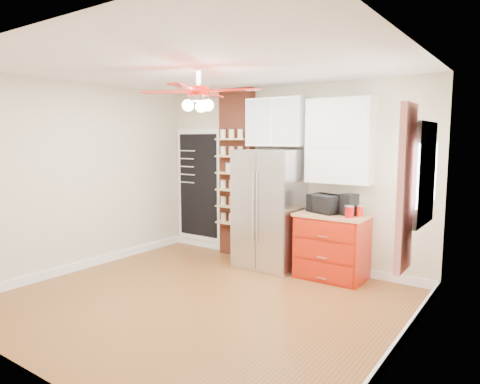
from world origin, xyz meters
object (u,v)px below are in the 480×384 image
Objects in this scene: ceiling_fan at (199,92)px; coffee_maker at (349,205)px; red_cabinet at (332,246)px; toaster_oven at (325,204)px; canister_left at (349,212)px; fridge at (270,209)px; pantry_jar_oats at (229,168)px.

coffee_maker is at bearing 55.54° from ceiling_fan.
toaster_oven is (-0.11, -0.00, 0.57)m from red_cabinet.
canister_left is at bearing -3.81° from toaster_oven.
ceiling_fan is 9.82× the size of canister_left.
toaster_oven is 0.34m from coffee_maker.
fridge is 1.21m from coffee_maker.
coffee_maker is 2.04× the size of pantry_jar_oats.
canister_left is 2.20m from pantry_jar_oats.
ceiling_fan is at bearing -62.84° from pantry_jar_oats.
fridge is at bearing -177.05° from red_cabinet.
coffee_maker is at bearing -1.95° from red_cabinet.
ceiling_fan is at bearing -102.97° from coffee_maker.
ceiling_fan is at bearing -128.82° from canister_left.
fridge is at bearing -158.49° from toaster_oven.
fridge is 12.56× the size of pantry_jar_oats.
fridge is at bearing 91.76° from ceiling_fan.
pantry_jar_oats is at bearing -161.47° from coffee_maker.
red_cabinet is at bearing 61.29° from ceiling_fan.
fridge is at bearing -156.48° from coffee_maker.
red_cabinet is 2.75m from ceiling_fan.
pantry_jar_oats reaches higher than coffee_maker.
red_cabinet is 2.09m from pantry_jar_oats.
ceiling_fan is 2.23m from pantry_jar_oats.
pantry_jar_oats is (-0.86, 0.15, 0.57)m from fridge.
toaster_oven reaches higher than canister_left.
canister_left reaches higher than red_cabinet.
coffee_maker is (1.20, 0.04, 0.17)m from fridge.
canister_left is (1.21, 1.51, -1.45)m from ceiling_fan.
red_cabinet is at bearing 20.52° from toaster_oven.
red_cabinet is 0.63m from coffee_maker.
toaster_oven is 3.18× the size of canister_left.
fridge is 1.27m from canister_left.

